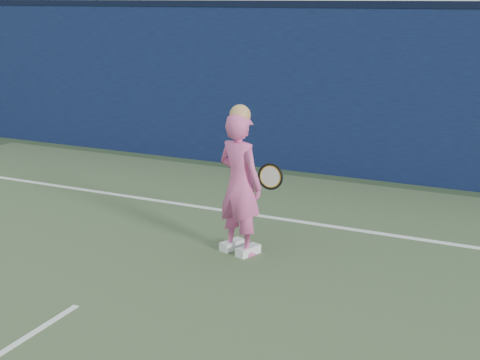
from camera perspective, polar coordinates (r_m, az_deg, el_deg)
The scene contains 4 objects.
backstop_wall at distance 10.53m, azimuth 4.90°, elevation 7.65°, with size 24.00×0.40×2.50m, color #0C1336.
wall_cap at distance 10.43m, azimuth 5.07°, elevation 14.74°, with size 24.00×0.42×0.10m, color black.
player at distance 6.99m, azimuth 0.00°, elevation -0.30°, with size 0.64×0.53×1.60m.
racket at distance 7.31m, azimuth 2.44°, elevation 0.28°, with size 0.54×0.17×0.30m.
Camera 1 is at (3.63, -3.28, 2.67)m, focal length 50.00 mm.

